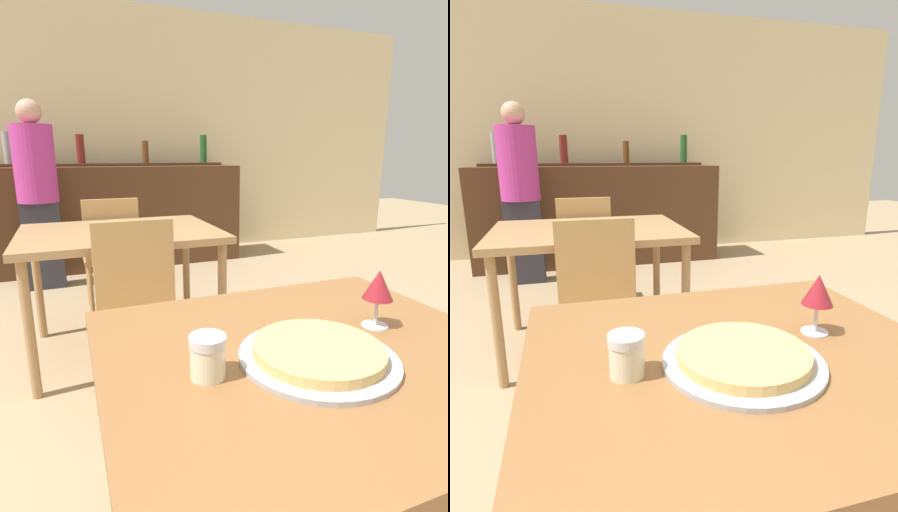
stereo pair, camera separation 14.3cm
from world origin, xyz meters
The scene contains 11 objects.
wall_back centered at (0.00, 4.19, 1.40)m, with size 8.00×0.05×2.80m.
dining_table_near centered at (0.00, 0.00, 0.65)m, with size 0.99×0.87×0.73m.
dining_table_far centered at (-0.24, 1.61, 0.68)m, with size 1.12×0.86×0.75m.
bar_counter centered at (0.00, 3.68, 0.53)m, with size 2.60×0.56×1.06m.
bar_back_shelf centered at (-0.03, 3.82, 1.13)m, with size 2.39×0.24×0.34m.
chair_far_side_front centered at (-0.24, 1.02, 0.51)m, with size 0.40×0.40×0.89m.
chair_far_side_back centered at (-0.24, 2.21, 0.51)m, with size 0.40×0.40×0.89m.
pizza_tray centered at (-0.02, -0.05, 0.74)m, with size 0.36×0.36×0.04m.
cheese_shaker centered at (-0.27, -0.03, 0.78)m, with size 0.08×0.08×0.09m.
person_standing centered at (-0.75, 3.10, 0.88)m, with size 0.34×0.34×1.63m.
wine_glass centered at (0.23, 0.04, 0.84)m, with size 0.08×0.08×0.16m.
Camera 2 is at (-0.38, -0.79, 1.18)m, focal length 28.00 mm.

